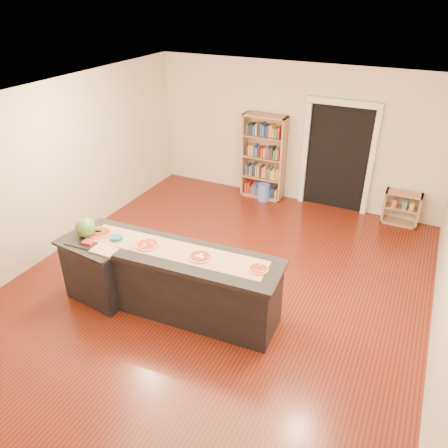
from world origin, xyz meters
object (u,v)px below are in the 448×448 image
at_px(kitchen_island, 175,281).
at_px(bookshelf, 263,157).
at_px(waste_bin, 264,192).
at_px(watermelon, 85,228).
at_px(low_shelf, 401,208).
at_px(side_counter, 100,268).

bearing_deg(kitchen_island, bookshelf, 90.52).
relative_size(kitchen_island, waste_bin, 7.96).
distance_m(waste_bin, watermelon, 4.29).
relative_size(low_shelf, watermelon, 2.34).
bearing_deg(waste_bin, side_counter, -103.24).
bearing_deg(waste_bin, bookshelf, 121.78).
height_order(side_counter, bookshelf, bookshelf).
bearing_deg(kitchen_island, waste_bin, 89.26).
height_order(bookshelf, watermelon, bookshelf).
bearing_deg(side_counter, watermelon, 174.48).
bearing_deg(low_shelf, kitchen_island, -122.41).
xyz_separation_m(side_counter, waste_bin, (0.96, 4.07, -0.30)).
height_order(bookshelf, waste_bin, bookshelf).
height_order(kitchen_island, low_shelf, kitchen_island).
height_order(kitchen_island, waste_bin, kitchen_island).
distance_m(bookshelf, low_shelf, 2.89).
height_order(side_counter, low_shelf, side_counter).
xyz_separation_m(kitchen_island, watermelon, (-1.31, -0.18, 0.61)).
height_order(low_shelf, watermelon, watermelon).
relative_size(kitchen_island, low_shelf, 4.51).
bearing_deg(side_counter, bookshelf, 84.87).
bearing_deg(kitchen_island, low_shelf, 54.21).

